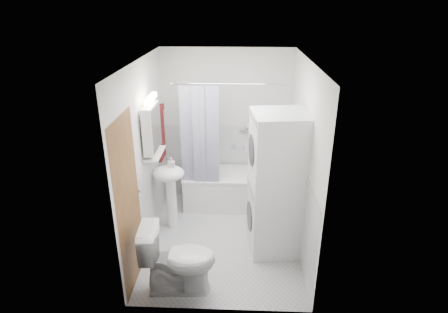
{
  "coord_description": "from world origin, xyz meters",
  "views": [
    {
      "loc": [
        0.19,
        -4.32,
        3.06
      ],
      "look_at": [
        0.0,
        0.15,
        1.16
      ],
      "focal_mm": 30.0,
      "sensor_mm": 36.0,
      "label": 1
    }
  ],
  "objects_px": {
    "toilet": "(178,259)",
    "washer_dryer": "(277,184)",
    "sink": "(170,183)",
    "bathtub": "(230,187)"
  },
  "relations": [
    {
      "from": "sink",
      "to": "bathtub",
      "type": "bearing_deg",
      "value": 39.46
    },
    {
      "from": "sink",
      "to": "toilet",
      "type": "distance_m",
      "value": 1.32
    },
    {
      "from": "toilet",
      "to": "bathtub",
      "type": "bearing_deg",
      "value": -18.15
    },
    {
      "from": "bathtub",
      "to": "sink",
      "type": "relative_size",
      "value": 1.37
    },
    {
      "from": "toilet",
      "to": "washer_dryer",
      "type": "bearing_deg",
      "value": -56.5
    },
    {
      "from": "bathtub",
      "to": "sink",
      "type": "distance_m",
      "value": 1.13
    },
    {
      "from": "sink",
      "to": "washer_dryer",
      "type": "relative_size",
      "value": 0.56
    },
    {
      "from": "sink",
      "to": "washer_dryer",
      "type": "distance_m",
      "value": 1.5
    },
    {
      "from": "bathtub",
      "to": "toilet",
      "type": "bearing_deg",
      "value": -105.02
    },
    {
      "from": "sink",
      "to": "toilet",
      "type": "height_order",
      "value": "sink"
    }
  ]
}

